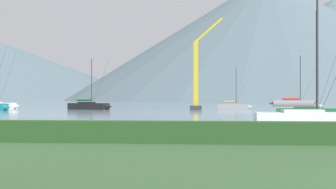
{
  "coord_description": "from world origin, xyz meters",
  "views": [
    {
      "loc": [
        -5.76,
        -13.76,
        2.37
      ],
      "look_at": [
        -13.63,
        69.54,
        2.73
      ],
      "focal_mm": 52.02,
      "sensor_mm": 36.0,
      "label": 1
    }
  ],
  "objects": [
    {
      "name": "sailboat_slip_10",
      "position": [
        1.24,
        22.61,
        0.73
      ],
      "size": [
        8.9,
        2.69,
        9.77
      ],
      "rotation": [
        0.0,
        0.0,
        0.01
      ],
      "color": "white",
      "rests_on": "harbor_water"
    },
    {
      "name": "sailboat_slip_9",
      "position": [
        -1.95,
        78.91,
        0.55
      ],
      "size": [
        6.74,
        2.9,
        7.96
      ],
      "rotation": [
        0.0,
        0.0,
        -0.17
      ],
      "color": "#9E9EA3",
      "rests_on": "harbor_water"
    },
    {
      "name": "hedge_line",
      "position": [
        0.0,
        11.0,
        0.56
      ],
      "size": [
        80.0,
        1.2,
        1.12
      ],
      "primitive_type": "cube",
      "color": "#284C23",
      "rests_on": "ground_plane"
    },
    {
      "name": "dock_crane",
      "position": [
        -8.72,
        71.22,
        5.22
      ],
      "size": [
        5.72,
        2.0,
        16.17
      ],
      "color": "#333338",
      "rests_on": "ground_plane"
    },
    {
      "name": "distant_hill_west_ridge",
      "position": [
        29.33,
        309.05,
        40.58
      ],
      "size": [
        262.6,
        262.6,
        81.17
      ],
      "primitive_type": "cone",
      "color": "slate",
      "rests_on": "ground_plane"
    },
    {
      "name": "sailboat_slip_1",
      "position": [
        9.98,
        80.09,
        0.74
      ],
      "size": [
        9.16,
        3.7,
        10.14
      ],
      "rotation": [
        0.0,
        0.0,
        -0.14
      ],
      "color": "#9E9EA3",
      "rests_on": "harbor_water"
    },
    {
      "name": "distant_hill_east_ridge",
      "position": [
        92.62,
        398.9,
        41.56
      ],
      "size": [
        286.79,
        286.79,
        83.11
      ],
      "primitive_type": "cone",
      "color": "slate",
      "rests_on": "ground_plane"
    },
    {
      "name": "sailboat_slip_5",
      "position": [
        4.69,
        39.54,
        0.69
      ],
      "size": [
        8.36,
        3.88,
        11.52
      ],
      "rotation": [
        0.0,
        0.0,
        -0.21
      ],
      "color": "#236B38",
      "rests_on": "harbor_water"
    },
    {
      "name": "sailboat_slip_0",
      "position": [
        -28.56,
        73.64,
        0.7
      ],
      "size": [
        8.74,
        4.52,
        9.2
      ],
      "rotation": [
        0.0,
        0.0,
        -0.28
      ],
      "color": "black",
      "rests_on": "harbor_water"
    },
    {
      "name": "harbor_water",
      "position": [
        0.0,
        137.0,
        0.0
      ],
      "size": [
        320.0,
        246.0,
        0.0
      ],
      "primitive_type": "cube",
      "color": "gray",
      "rests_on": "ground_plane"
    }
  ]
}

